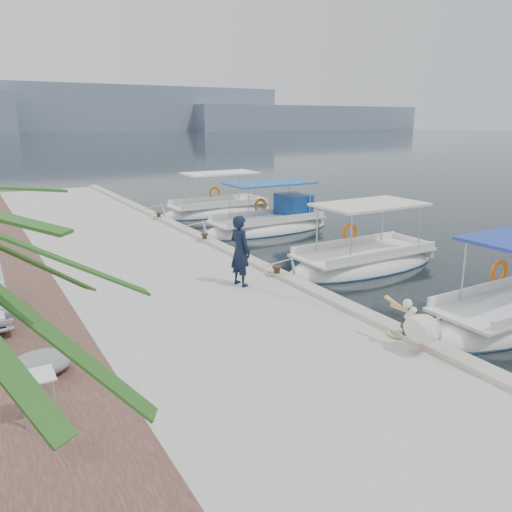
{
  "coord_description": "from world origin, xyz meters",
  "views": [
    {
      "loc": [
        -7.94,
        -10.18,
        4.96
      ],
      "look_at": [
        -1.0,
        1.6,
        1.2
      ],
      "focal_mm": 35.0,
      "sensor_mm": 36.0,
      "label": 1
    }
  ],
  "objects_px": {
    "fishing_caique_c": "(363,264)",
    "fisherman": "(240,251)",
    "fishing_caique_d": "(269,227)",
    "fishing_caique_e": "(218,212)",
    "pelican": "(419,327)"
  },
  "relations": [
    {
      "from": "fishing_caique_c",
      "to": "fisherman",
      "type": "bearing_deg",
      "value": -171.4
    },
    {
      "from": "fishing_caique_d",
      "to": "fisherman",
      "type": "height_order",
      "value": "fisherman"
    },
    {
      "from": "fisherman",
      "to": "fishing_caique_d",
      "type": "bearing_deg",
      "value": -48.22
    },
    {
      "from": "fishing_caique_c",
      "to": "fishing_caique_e",
      "type": "xyz_separation_m",
      "value": [
        0.17,
        11.61,
        -0.0
      ]
    },
    {
      "from": "pelican",
      "to": "fishing_caique_e",
      "type": "bearing_deg",
      "value": 76.06
    },
    {
      "from": "fishing_caique_d",
      "to": "fisherman",
      "type": "distance_m",
      "value": 9.37
    },
    {
      "from": "fishing_caique_c",
      "to": "fisherman",
      "type": "height_order",
      "value": "fisherman"
    },
    {
      "from": "pelican",
      "to": "fishing_caique_d",
      "type": "bearing_deg",
      "value": 70.54
    },
    {
      "from": "fishing_caique_c",
      "to": "fisherman",
      "type": "distance_m",
      "value": 5.51
    },
    {
      "from": "pelican",
      "to": "fisherman",
      "type": "bearing_deg",
      "value": 100.69
    },
    {
      "from": "fishing_caique_c",
      "to": "pelican",
      "type": "relative_size",
      "value": 4.7
    },
    {
      "from": "fishing_caique_c",
      "to": "pelican",
      "type": "distance_m",
      "value": 7.59
    },
    {
      "from": "fishing_caique_d",
      "to": "pelican",
      "type": "xyz_separation_m",
      "value": [
        -4.54,
        -12.85,
        0.83
      ]
    },
    {
      "from": "fishing_caique_d",
      "to": "fishing_caique_e",
      "type": "relative_size",
      "value": 1.0
    },
    {
      "from": "fishing_caique_c",
      "to": "fishing_caique_e",
      "type": "bearing_deg",
      "value": 89.16
    }
  ]
}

